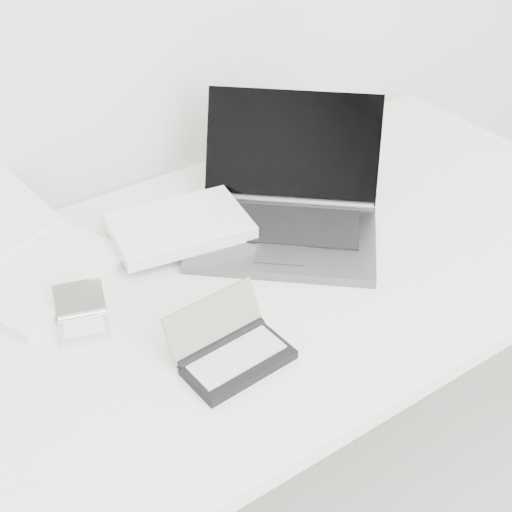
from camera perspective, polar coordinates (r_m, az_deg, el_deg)
desk at (r=1.38m, az=0.08°, el=-2.30°), size 1.60×0.80×0.73m
laptop_large at (r=1.42m, az=-0.34°, el=3.23°), size 0.59×0.50×0.23m
netbook_open_white at (r=1.39m, az=-17.96°, el=-0.36°), size 0.39×0.43×0.11m
pda_silver at (r=1.25m, az=-13.67°, el=-5.04°), size 0.11×0.12×0.06m
palmtop_charcoal at (r=1.15m, az=-1.98°, el=-7.61°), size 0.18×0.14×0.09m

